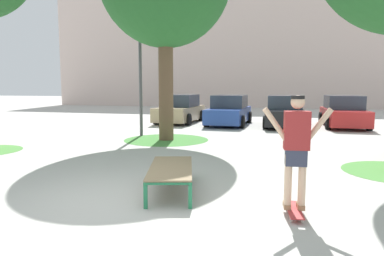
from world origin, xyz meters
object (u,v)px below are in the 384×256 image
object	(u,v)px
skater	(296,144)
car_blue	(229,111)
car_black	(285,112)
car_tan	(180,110)
light_post	(140,37)
skateboard	(294,210)
car_red	(343,112)
skate_box	(171,169)

from	to	relation	value
skater	car_blue	xyz separation A→B (m)	(-2.90, 12.35, -0.38)
car_blue	car_black	size ratio (longest dim) A/B	1.01
car_tan	light_post	bearing A→B (deg)	-89.94
skater	car_black	xyz separation A→B (m)	(-0.17, 12.26, -0.38)
skateboard	car_red	bearing A→B (deg)	78.68
skateboard	skater	xyz separation A→B (m)	(-0.00, 0.00, 0.99)
car_red	car_blue	bearing A→B (deg)	-175.58
skate_box	car_black	bearing A→B (deg)	80.31
skate_box	car_blue	size ratio (longest dim) A/B	0.48
skate_box	skateboard	xyz separation A→B (m)	(2.15, -0.67, -0.34)
skateboard	skater	distance (m)	0.99
skateboard	car_black	size ratio (longest dim) A/B	0.19
light_post	skater	bearing A→B (deg)	-52.90
car_tan	car_black	distance (m)	5.48
skateboard	car_blue	world-z (taller)	car_blue
car_tan	light_post	world-z (taller)	light_post
car_tan	car_red	size ratio (longest dim) A/B	1.00
car_blue	skateboard	bearing A→B (deg)	-76.77
car_red	light_post	bearing A→B (deg)	-146.94
skateboard	car_tan	bearing A→B (deg)	113.83
skate_box	car_tan	size ratio (longest dim) A/B	0.48
car_blue	car_black	world-z (taller)	same
car_tan	skateboard	bearing A→B (deg)	-66.17
skate_box	skater	size ratio (longest dim) A/B	1.20
skateboard	skater	world-z (taller)	skater
skateboard	light_post	size ratio (longest dim) A/B	0.14
car_blue	light_post	size ratio (longest dim) A/B	0.73
skate_box	car_red	world-z (taller)	car_red
skater	car_red	world-z (taller)	skater
skate_box	car_red	xyz separation A→B (m)	(4.71, 12.11, 0.28)
car_blue	light_post	xyz separation A→B (m)	(-2.73, -4.91, 3.13)
skate_box	car_tan	bearing A→B (deg)	106.06
car_black	skate_box	bearing A→B (deg)	-99.69
light_post	car_tan	bearing A→B (deg)	90.06
car_tan	skate_box	bearing A→B (deg)	-73.94
skateboard	light_post	xyz separation A→B (m)	(-5.63, 7.44, 3.75)
skateboard	car_blue	xyz separation A→B (m)	(-2.90, 12.35, 0.61)
car_blue	car_tan	bearing A→B (deg)	171.46
car_tan	car_red	xyz separation A→B (m)	(8.19, 0.01, 0.00)
car_blue	car_black	bearing A→B (deg)	-1.87
car_blue	car_red	bearing A→B (deg)	4.42
car_tan	car_blue	distance (m)	2.76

